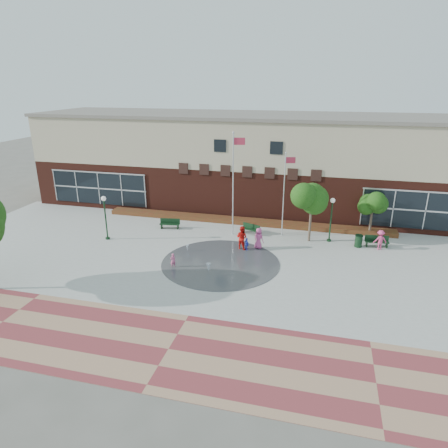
% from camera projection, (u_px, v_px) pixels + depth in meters
% --- Properties ---
extents(ground, '(120.00, 120.00, 0.00)m').
position_uv_depth(ground, '(209.00, 282.00, 25.64)').
color(ground, '#666056').
rests_on(ground, ground).
extents(plaza_concrete, '(46.00, 18.00, 0.01)m').
position_uv_depth(plaza_concrete, '(224.00, 257.00, 29.29)').
color(plaza_concrete, '#A8A8A0').
rests_on(plaza_concrete, ground).
extents(paver_band, '(46.00, 6.00, 0.01)m').
position_uv_depth(paver_band, '(168.00, 349.00, 19.25)').
color(paver_band, brown).
rests_on(paver_band, ground).
extents(splash_pad, '(8.40, 8.40, 0.01)m').
position_uv_depth(splash_pad, '(221.00, 263.00, 28.38)').
color(splash_pad, '#383A3D').
rests_on(splash_pad, ground).
extents(library_building, '(44.40, 10.40, 9.20)m').
position_uv_depth(library_building, '(257.00, 161.00, 40.02)').
color(library_building, '#4F1F16').
rests_on(library_building, ground).
extents(flower_bed, '(26.00, 1.20, 0.40)m').
position_uv_depth(flower_bed, '(244.00, 223.00, 36.23)').
color(flower_bed, maroon).
rests_on(flower_bed, ground).
extents(flagpole_left, '(0.99, 0.23, 8.52)m').
position_uv_depth(flagpole_left, '(234.00, 179.00, 32.10)').
color(flagpole_left, silver).
rests_on(flagpole_left, ground).
extents(flagpole_right, '(0.84, 0.29, 6.98)m').
position_uv_depth(flagpole_right, '(284.00, 190.00, 32.12)').
color(flagpole_right, silver).
rests_on(flagpole_right, ground).
extents(lamp_left, '(0.39, 0.39, 3.65)m').
position_uv_depth(lamp_left, '(105.00, 213.00, 31.87)').
color(lamp_left, '#14331A').
rests_on(lamp_left, ground).
extents(lamp_right, '(0.38, 0.38, 3.63)m').
position_uv_depth(lamp_right, '(331.00, 215.00, 31.43)').
color(lamp_right, '#14331A').
rests_on(lamp_right, ground).
extents(bench_left, '(1.79, 0.72, 0.88)m').
position_uv_depth(bench_left, '(170.00, 226.00, 34.87)').
color(bench_left, '#14331A').
rests_on(bench_left, ground).
extents(bench_mid, '(1.73, 1.07, 0.84)m').
position_uv_depth(bench_mid, '(250.00, 231.00, 33.68)').
color(bench_mid, '#14331A').
rests_on(bench_mid, ground).
extents(bench_right, '(1.83, 0.63, 0.90)m').
position_uv_depth(bench_right, '(377.00, 244.00, 31.00)').
color(bench_right, '#14331A').
rests_on(bench_right, ground).
extents(trash_can, '(0.60, 0.60, 0.99)m').
position_uv_depth(trash_can, '(359.00, 241.00, 30.94)').
color(trash_can, '#14331A').
rests_on(trash_can, ground).
extents(tree_mid, '(2.79, 2.79, 4.71)m').
position_uv_depth(tree_mid, '(312.00, 200.00, 31.10)').
color(tree_mid, '#4A392D').
rests_on(tree_mid, ground).
extents(tree_small_right, '(2.12, 2.12, 3.62)m').
position_uv_depth(tree_small_right, '(373.00, 205.00, 32.65)').
color(tree_small_right, '#4A392D').
rests_on(tree_small_right, ground).
extents(water_jet_a, '(0.32, 0.32, 0.63)m').
position_uv_depth(water_jet_a, '(209.00, 272.00, 27.00)').
color(water_jet_a, white).
rests_on(water_jet_a, ground).
extents(water_jet_b, '(0.23, 0.23, 0.51)m').
position_uv_depth(water_jet_b, '(188.00, 251.00, 30.33)').
color(water_jet_b, white).
rests_on(water_jet_b, ground).
extents(child_splash, '(0.44, 0.44, 1.03)m').
position_uv_depth(child_splash, '(173.00, 260.00, 27.56)').
color(child_splash, '#DF5D8B').
rests_on(child_splash, ground).
extents(adult_red, '(1.08, 0.95, 1.86)m').
position_uv_depth(adult_red, '(242.00, 238.00, 30.45)').
color(adult_red, red).
rests_on(adult_red, ground).
extents(adult_pink, '(0.96, 0.83, 1.66)m').
position_uv_depth(adult_pink, '(259.00, 238.00, 30.57)').
color(adult_pink, '#C64787').
rests_on(adult_pink, ground).
extents(child_blue, '(0.61, 0.59, 1.03)m').
position_uv_depth(child_blue, '(247.00, 244.00, 30.29)').
color(child_blue, '#283AC1').
rests_on(child_blue, ground).
extents(person_bench, '(1.13, 0.82, 1.56)m').
position_uv_depth(person_bench, '(380.00, 240.00, 30.39)').
color(person_bench, '#E6407C').
rests_on(person_bench, ground).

